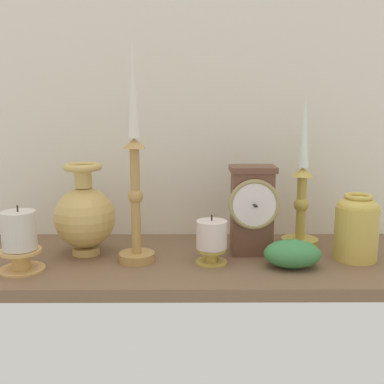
{
  "coord_description": "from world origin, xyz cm",
  "views": [
    {
      "loc": [
        0.33,
        -93.98,
        31.6
      ],
      "look_at": [
        0.81,
        0.0,
        14.0
      ],
      "focal_mm": 43.24,
      "sensor_mm": 36.0,
      "label": 1
    }
  ],
  "objects_px": {
    "mantel_clock": "(250,209)",
    "brass_vase_jar": "(355,226)",
    "pillar_candle_near_clock": "(18,240)",
    "candlestick_tall_center": "(133,180)",
    "candlestick_tall_left": "(300,197)",
    "pillar_candle_front": "(210,240)",
    "brass_vase_bulbous": "(83,215)"
  },
  "relations": [
    {
      "from": "mantel_clock",
      "to": "brass_vase_jar",
      "type": "relative_size",
      "value": 1.38
    },
    {
      "from": "pillar_candle_near_clock",
      "to": "candlestick_tall_center",
      "type": "bearing_deg",
      "value": 13.21
    },
    {
      "from": "candlestick_tall_center",
      "to": "brass_vase_jar",
      "type": "relative_size",
      "value": 3.24
    },
    {
      "from": "candlestick_tall_left",
      "to": "pillar_candle_front",
      "type": "distance_m",
      "value": 0.24
    },
    {
      "from": "brass_vase_bulbous",
      "to": "brass_vase_jar",
      "type": "bearing_deg",
      "value": -3.84
    },
    {
      "from": "mantel_clock",
      "to": "brass_vase_bulbous",
      "type": "xyz_separation_m",
      "value": [
        -0.36,
        -0.0,
        -0.01
      ]
    },
    {
      "from": "candlestick_tall_center",
      "to": "pillar_candle_front",
      "type": "distance_m",
      "value": 0.2
    },
    {
      "from": "mantel_clock",
      "to": "candlestick_tall_center",
      "type": "relative_size",
      "value": 0.43
    },
    {
      "from": "mantel_clock",
      "to": "brass_vase_bulbous",
      "type": "height_order",
      "value": "brass_vase_bulbous"
    },
    {
      "from": "pillar_candle_front",
      "to": "pillar_candle_near_clock",
      "type": "relative_size",
      "value": 0.78
    },
    {
      "from": "brass_vase_bulbous",
      "to": "pillar_candle_near_clock",
      "type": "xyz_separation_m",
      "value": [
        -0.1,
        -0.1,
        -0.03
      ]
    },
    {
      "from": "candlestick_tall_left",
      "to": "candlestick_tall_center",
      "type": "height_order",
      "value": "candlestick_tall_center"
    },
    {
      "from": "brass_vase_bulbous",
      "to": "pillar_candle_near_clock",
      "type": "height_order",
      "value": "brass_vase_bulbous"
    },
    {
      "from": "candlestick_tall_left",
      "to": "pillar_candle_near_clock",
      "type": "height_order",
      "value": "candlestick_tall_left"
    },
    {
      "from": "candlestick_tall_center",
      "to": "pillar_candle_front",
      "type": "height_order",
      "value": "candlestick_tall_center"
    },
    {
      "from": "pillar_candle_near_clock",
      "to": "mantel_clock",
      "type": "bearing_deg",
      "value": 12.54
    },
    {
      "from": "candlestick_tall_left",
      "to": "pillar_candle_near_clock",
      "type": "distance_m",
      "value": 0.6
    },
    {
      "from": "mantel_clock",
      "to": "pillar_candle_front",
      "type": "distance_m",
      "value": 0.12
    },
    {
      "from": "candlestick_tall_left",
      "to": "pillar_candle_front",
      "type": "relative_size",
      "value": 3.38
    },
    {
      "from": "candlestick_tall_center",
      "to": "brass_vase_bulbous",
      "type": "xyz_separation_m",
      "value": [
        -0.11,
        0.05,
        -0.08
      ]
    },
    {
      "from": "mantel_clock",
      "to": "pillar_candle_near_clock",
      "type": "height_order",
      "value": "mantel_clock"
    },
    {
      "from": "brass_vase_bulbous",
      "to": "candlestick_tall_center",
      "type": "bearing_deg",
      "value": -22.73
    },
    {
      "from": "brass_vase_bulbous",
      "to": "brass_vase_jar",
      "type": "height_order",
      "value": "brass_vase_bulbous"
    },
    {
      "from": "brass_vase_bulbous",
      "to": "pillar_candle_near_clock",
      "type": "bearing_deg",
      "value": -136.31
    },
    {
      "from": "brass_vase_jar",
      "to": "pillar_candle_near_clock",
      "type": "height_order",
      "value": "brass_vase_jar"
    },
    {
      "from": "brass_vase_jar",
      "to": "pillar_candle_near_clock",
      "type": "xyz_separation_m",
      "value": [
        -0.67,
        -0.06,
        -0.01
      ]
    },
    {
      "from": "candlestick_tall_center",
      "to": "pillar_candle_near_clock",
      "type": "distance_m",
      "value": 0.25
    },
    {
      "from": "candlestick_tall_left",
      "to": "pillar_candle_front",
      "type": "xyz_separation_m",
      "value": [
        -0.21,
        -0.11,
        -0.07
      ]
    },
    {
      "from": "brass_vase_bulbous",
      "to": "brass_vase_jar",
      "type": "distance_m",
      "value": 0.57
    },
    {
      "from": "candlestick_tall_left",
      "to": "mantel_clock",
      "type": "bearing_deg",
      "value": -156.5
    },
    {
      "from": "mantel_clock",
      "to": "candlestick_tall_left",
      "type": "bearing_deg",
      "value": 23.5
    },
    {
      "from": "brass_vase_jar",
      "to": "pillar_candle_front",
      "type": "relative_size",
      "value": 1.38
    }
  ]
}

